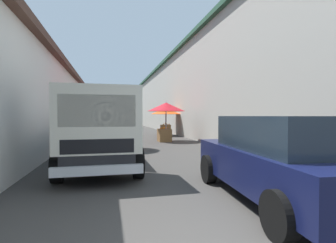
% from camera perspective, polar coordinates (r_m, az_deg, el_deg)
% --- Properties ---
extents(ground, '(90.00, 90.00, 0.00)m').
position_cam_1_polar(ground, '(15.99, -7.48, -3.97)').
color(ground, '#3D3A38').
extents(building_left_whitewash, '(49.80, 7.50, 3.90)m').
position_cam_1_polar(building_left_whitewash, '(18.92, -29.80, 2.62)').
color(building_left_whitewash, silver).
rests_on(building_left_whitewash, ground).
extents(building_right_concrete, '(49.80, 7.50, 6.47)m').
position_cam_1_polar(building_right_concrete, '(20.08, 12.25, 6.34)').
color(building_right_concrete, '#A39E93').
rests_on(building_right_concrete, ground).
extents(fruit_stall_far_right, '(2.21, 2.21, 2.09)m').
position_cam_1_polar(fruit_stall_far_right, '(18.84, -0.53, 1.67)').
color(fruit_stall_far_right, '#9E9EA3').
rests_on(fruit_stall_far_right, ground).
extents(fruit_stall_mid_lane, '(2.29, 2.29, 2.27)m').
position_cam_1_polar(fruit_stall_mid_lane, '(11.24, -12.43, 2.68)').
color(fruit_stall_mid_lane, '#9E9EA3').
rests_on(fruit_stall_mid_lane, ground).
extents(fruit_stall_far_left, '(2.15, 2.15, 2.28)m').
position_cam_1_polar(fruit_stall_far_left, '(14.60, -0.49, 2.20)').
color(fruit_stall_far_left, '#9E9EA3').
rests_on(fruit_stall_far_left, ground).
extents(fruit_stall_near_left, '(2.35, 2.35, 2.25)m').
position_cam_1_polar(fruit_stall_near_left, '(18.58, -12.75, 1.93)').
color(fruit_stall_near_left, '#9E9EA3').
rests_on(fruit_stall_near_left, ground).
extents(hatchback_car, '(4.02, 2.15, 1.45)m').
position_cam_1_polar(hatchback_car, '(4.84, 23.87, -7.37)').
color(hatchback_car, '#0F1438').
rests_on(hatchback_car, ground).
extents(delivery_truck, '(4.94, 2.01, 2.08)m').
position_cam_1_polar(delivery_truck, '(6.67, -14.84, -2.35)').
color(delivery_truck, black).
rests_on(delivery_truck, ground).
extents(vendor_by_crates, '(0.62, 0.32, 1.62)m').
position_cam_1_polar(vendor_by_crates, '(19.25, -16.21, -0.35)').
color(vendor_by_crates, '#232328').
rests_on(vendor_by_crates, ground).
extents(parked_scooter, '(1.69, 0.43, 1.14)m').
position_cam_1_polar(parked_scooter, '(9.73, -12.95, -4.71)').
color(parked_scooter, black).
rests_on(parked_scooter, ground).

